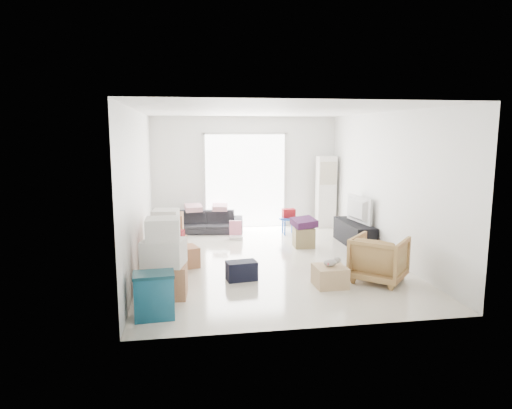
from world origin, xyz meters
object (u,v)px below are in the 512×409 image
at_px(storage_bins, 154,295).
at_px(kids_table, 289,216).
at_px(tv_console, 354,233).
at_px(sofa, 206,218).
at_px(television, 355,219).
at_px(wood_crate, 330,276).
at_px(ottoman, 304,237).
at_px(armchair, 379,257).
at_px(ac_tower, 326,192).

relative_size(storage_bins, kids_table, 1.00).
height_order(tv_console, sofa, sofa).
height_order(sofa, kids_table, sofa).
bearing_deg(kids_table, sofa, 165.42).
relative_size(television, sofa, 0.56).
xyz_separation_m(storage_bins, kids_table, (2.77, 4.39, 0.12)).
bearing_deg(wood_crate, storage_bins, -162.77).
xyz_separation_m(ottoman, kids_table, (-0.04, 1.20, 0.21)).
xyz_separation_m(tv_console, television, (0.00, 0.00, 0.30)).
bearing_deg(kids_table, ottoman, -88.19).
relative_size(tv_console, armchair, 1.79).
bearing_deg(armchair, storage_bins, 56.63).
bearing_deg(kids_table, storage_bins, -122.23).
bearing_deg(ac_tower, wood_crate, -106.77).
height_order(ac_tower, ottoman, ac_tower).
bearing_deg(tv_console, ac_tower, 91.58).
bearing_deg(wood_crate, tv_console, 61.26).
bearing_deg(sofa, armchair, -50.73).
distance_m(sofa, wood_crate, 4.41).
height_order(armchair, wood_crate, armchair).
xyz_separation_m(sofa, wood_crate, (1.67, -4.08, -0.18)).
bearing_deg(sofa, television, -22.09).
bearing_deg(television, armchair, 160.14).
xyz_separation_m(sofa, ottoman, (1.90, -1.68, -0.13)).
distance_m(ac_tower, ottoman, 2.21).
relative_size(ac_tower, sofa, 1.03).
relative_size(television, kids_table, 1.60).
bearing_deg(kids_table, armchair, -79.52).
bearing_deg(ottoman, television, 0.94).
bearing_deg(storage_bins, wood_crate, 17.23).
bearing_deg(storage_bins, television, 39.48).
height_order(ottoman, kids_table, kids_table).
height_order(television, kids_table, television).
bearing_deg(sofa, storage_bins, -93.57).
height_order(tv_console, ottoman, tv_console).
height_order(armchair, kids_table, armchair).
height_order(storage_bins, ottoman, storage_bins).
relative_size(storage_bins, ottoman, 1.46).
xyz_separation_m(tv_console, wood_crate, (-1.32, -2.41, -0.08)).
bearing_deg(armchair, wood_crate, 49.35).
relative_size(ac_tower, tv_console, 1.23).
height_order(storage_bins, wood_crate, storage_bins).
height_order(tv_console, kids_table, kids_table).
bearing_deg(ac_tower, kids_table, -149.62).
distance_m(tv_console, storage_bins, 5.05).
height_order(sofa, wood_crate, sofa).
height_order(ac_tower, armchair, ac_tower).
xyz_separation_m(television, storage_bins, (-3.90, -3.21, -0.24)).
distance_m(sofa, kids_table, 1.92).
height_order(ac_tower, storage_bins, ac_tower).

